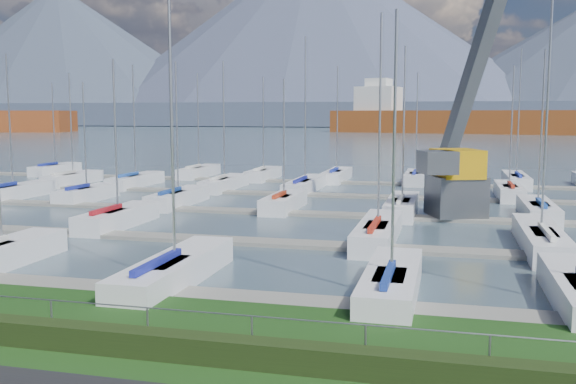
% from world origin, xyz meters
% --- Properties ---
extents(water, '(800.00, 540.00, 0.20)m').
position_xyz_m(water, '(0.00, 260.00, -0.40)').
color(water, '#445864').
extents(hedge, '(80.00, 0.70, 0.70)m').
position_xyz_m(hedge, '(0.00, -0.40, 0.35)').
color(hedge, '#202F11').
rests_on(hedge, grass).
extents(fence, '(80.00, 0.04, 0.04)m').
position_xyz_m(fence, '(0.00, 0.00, 1.20)').
color(fence, gray).
rests_on(fence, grass).
extents(foothill, '(900.00, 80.00, 12.00)m').
position_xyz_m(foothill, '(0.00, 330.00, 6.00)').
color(foothill, '#454F65').
rests_on(foothill, water).
extents(mountains, '(1190.00, 360.00, 115.00)m').
position_xyz_m(mountains, '(7.35, 404.62, 46.68)').
color(mountains, '#3F4F5C').
rests_on(mountains, water).
extents(docks, '(90.00, 41.60, 0.25)m').
position_xyz_m(docks, '(0.00, 26.00, -0.22)').
color(docks, '#65635E').
rests_on(docks, water).
extents(crane, '(7.61, 12.96, 22.35)m').
position_xyz_m(crane, '(7.95, 28.12, 5.33)').
color(crane, '#55585C').
rests_on(crane, water).
extents(cargo_ship_mid, '(103.48, 39.56, 21.50)m').
position_xyz_m(cargo_ship_mid, '(12.62, 213.61, 3.52)').
color(cargo_ship_mid, brown).
rests_on(cargo_ship_mid, water).
extents(sailboat_fleet, '(74.39, 49.70, 13.55)m').
position_xyz_m(sailboat_fleet, '(-0.38, 28.24, 5.40)').
color(sailboat_fleet, silver).
rests_on(sailboat_fleet, water).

